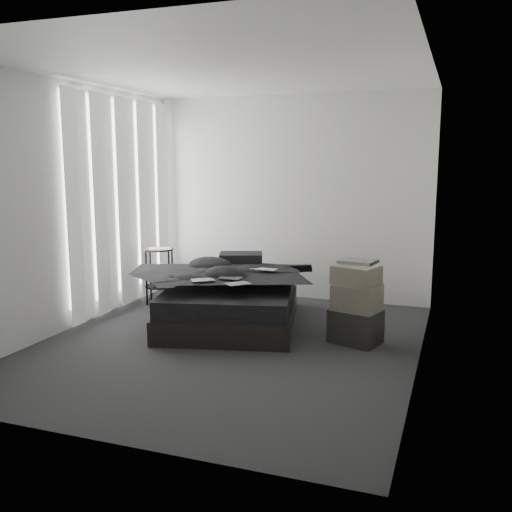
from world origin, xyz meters
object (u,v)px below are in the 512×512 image
(bed, at_px, (231,312))
(box_lower, at_px, (356,326))
(laptop, at_px, (262,264))
(side_stand, at_px, (160,276))

(bed, xyz_separation_m, box_lower, (1.41, -0.21, 0.04))
(laptop, height_order, side_stand, side_stand)
(side_stand, distance_m, box_lower, 2.73)
(bed, relative_size, side_stand, 2.65)
(bed, relative_size, laptop, 6.24)
(bed, relative_size, box_lower, 3.99)
(side_stand, xyz_separation_m, box_lower, (2.62, -0.77, -0.17))
(side_stand, relative_size, box_lower, 1.50)
(side_stand, height_order, box_lower, side_stand)
(laptop, relative_size, box_lower, 0.64)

